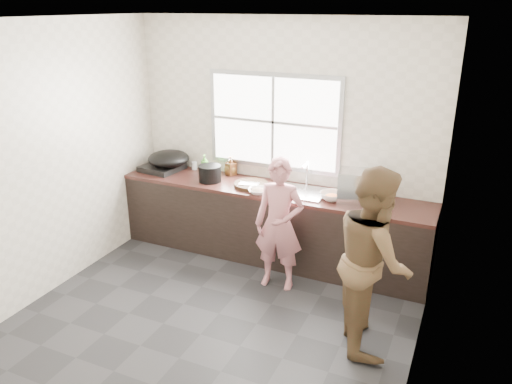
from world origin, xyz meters
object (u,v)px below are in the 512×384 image
at_px(black_pot, 210,173).
at_px(bottle_brown_short, 230,168).
at_px(bowl_crabs, 332,197).
at_px(glass_jar, 194,166).
at_px(bottle_green, 205,165).
at_px(plate_food, 210,178).
at_px(dish_rack, 360,186).
at_px(woman, 279,229).
at_px(burner, 162,168).
at_px(person_side, 373,259).
at_px(bottle_brown_tall, 231,166).
at_px(bowl_mince, 258,191).
at_px(pot_lid_left, 166,172).
at_px(wok, 169,159).
at_px(bowl_held, 291,192).
at_px(cutting_board, 251,185).
at_px(pot_lid_right, 211,171).

bearing_deg(black_pot, bottle_brown_short, 70.16).
bearing_deg(bowl_crabs, glass_jar, 171.02).
relative_size(bottle_green, glass_jar, 2.70).
relative_size(plate_food, dish_rack, 0.46).
distance_m(woman, plate_food, 1.25).
bearing_deg(dish_rack, burner, 169.63).
xyz_separation_m(bowl_crabs, burner, (-2.21, 0.10, 0.00)).
relative_size(person_side, black_pot, 6.13).
bearing_deg(bottle_brown_tall, bowl_mince, -38.32).
relative_size(bowl_mince, bowl_crabs, 1.05).
height_order(person_side, pot_lid_left, person_side).
bearing_deg(pot_lid_left, burner, 154.89).
bearing_deg(bowl_mince, black_pot, 168.72).
xyz_separation_m(glass_jar, dish_rack, (2.13, -0.21, 0.12)).
bearing_deg(wok, glass_jar, 33.53).
distance_m(bowl_mince, bowl_crabs, 0.80).
xyz_separation_m(woman, bowl_held, (-0.05, 0.45, 0.24)).
relative_size(bottle_brown_short, burner, 0.39).
bearing_deg(bottle_brown_short, bowl_crabs, -12.23).
bearing_deg(pot_lid_left, bowl_crabs, -1.65).
relative_size(woman, cutting_board, 3.33).
relative_size(bowl_mince, wok, 0.43).
bearing_deg(dish_rack, bottle_brown_short, 162.67).
height_order(plate_food, glass_jar, glass_jar).
xyz_separation_m(woman, pot_lid_left, (-1.72, 0.55, 0.21)).
xyz_separation_m(bottle_brown_short, wok, (-0.76, -0.17, 0.07)).
height_order(black_pot, dish_rack, dish_rack).
bearing_deg(person_side, plate_food, 41.70).
height_order(person_side, bowl_held, person_side).
bearing_deg(bottle_green, bowl_mince, -18.81).
distance_m(bottle_brown_tall, dish_rack, 1.63).
bearing_deg(bowl_held, person_side, -41.90).
relative_size(bottle_brown_tall, wok, 0.42).
relative_size(woman, person_side, 0.81).
bearing_deg(glass_jar, pot_lid_right, 0.00).
xyz_separation_m(wok, pot_lid_left, (-0.00, -0.06, -0.15)).
relative_size(bowl_crabs, pot_lid_right, 0.89).
bearing_deg(bottle_brown_tall, glass_jar, 180.00).
bearing_deg(pot_lid_right, wok, -160.83).
height_order(woman, cutting_board, woman).
xyz_separation_m(cutting_board, dish_rack, (1.22, 0.05, 0.14)).
distance_m(plate_food, bottle_brown_tall, 0.30).
xyz_separation_m(bowl_held, plate_food, (-1.05, 0.09, -0.02)).
relative_size(person_side, bottle_green, 6.11).
height_order(plate_food, bottle_brown_tall, bottle_brown_tall).
bearing_deg(bottle_brown_tall, pot_lid_right, 180.00).
bearing_deg(woman, bowl_held, 91.25).
relative_size(black_pot, bottle_green, 1.00).
distance_m(person_side, cutting_board, 1.94).
relative_size(bowl_crabs, black_pot, 0.79).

